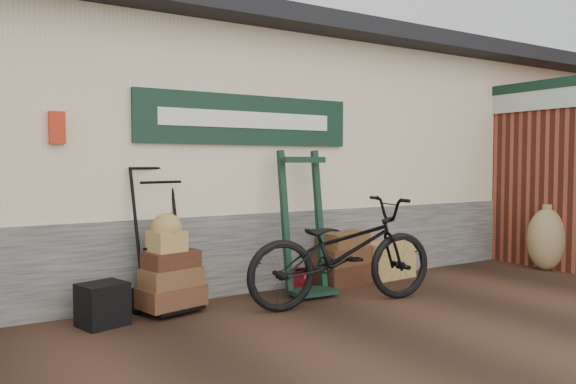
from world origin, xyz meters
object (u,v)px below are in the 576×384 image
(porter_trolley, at_px, (162,237))
(black_trunk, at_px, (103,304))
(suitcase_stack, at_px, (341,258))
(bicycle, at_px, (343,246))
(wicker_hamper, at_px, (384,259))
(green_barrow, at_px, (305,223))

(porter_trolley, relative_size, black_trunk, 3.76)
(porter_trolley, height_order, black_trunk, porter_trolley)
(suitcase_stack, relative_size, black_trunk, 1.86)
(bicycle, bearing_deg, wicker_hamper, -49.36)
(suitcase_stack, xyz_separation_m, bicycle, (-0.59, -0.79, 0.30))
(porter_trolley, xyz_separation_m, bicycle, (1.66, -0.79, -0.12))
(black_trunk, distance_m, bicycle, 2.41)
(black_trunk, height_order, bicycle, bicycle)
(porter_trolley, bearing_deg, wicker_hamper, -11.95)
(bicycle, bearing_deg, green_barrow, 14.40)
(suitcase_stack, height_order, black_trunk, suitcase_stack)
(wicker_hamper, relative_size, black_trunk, 1.81)
(wicker_hamper, distance_m, black_trunk, 3.63)
(suitcase_stack, xyz_separation_m, wicker_hamper, (0.72, 0.03, -0.09))
(porter_trolley, height_order, wicker_hamper, porter_trolley)
(green_barrow, bearing_deg, suitcase_stack, 18.21)
(porter_trolley, distance_m, black_trunk, 0.88)
(porter_trolley, xyz_separation_m, black_trunk, (-0.65, -0.25, -0.54))
(wicker_hamper, bearing_deg, porter_trolley, -179.26)
(green_barrow, bearing_deg, black_trunk, -175.33)
(wicker_hamper, bearing_deg, black_trunk, -175.51)
(green_barrow, relative_size, wicker_hamper, 2.27)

